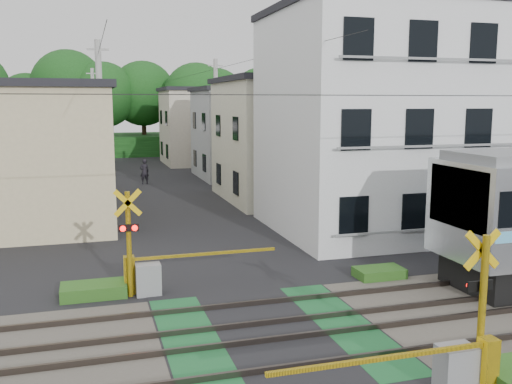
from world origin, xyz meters
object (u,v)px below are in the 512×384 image
object	(u,v)px
crossing_signal_far	(145,270)
pedestrian	(144,172)
crossing_signal_near	(462,356)
apartment_block	(393,121)

from	to	relation	value
crossing_signal_far	pedestrian	bearing A→B (deg)	84.50
crossing_signal_near	apartment_block	world-z (taller)	apartment_block
crossing_signal_far	pedestrian	xyz separation A→B (m)	(2.16, 22.48, 0.13)
pedestrian	crossing_signal_far	bearing A→B (deg)	72.35
crossing_signal_near	pedestrian	distance (m)	29.94
pedestrian	apartment_block	bearing A→B (deg)	106.04
crossing_signal_near	pedestrian	xyz separation A→B (m)	(-3.01, 29.79, 0.13)
crossing_signal_near	apartment_block	xyz separation A→B (m)	(5.91, 13.15, 3.94)
crossing_signal_far	pedestrian	world-z (taller)	crossing_signal_far
apartment_block	pedestrian	size ratio (longest dim) A/B	6.04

